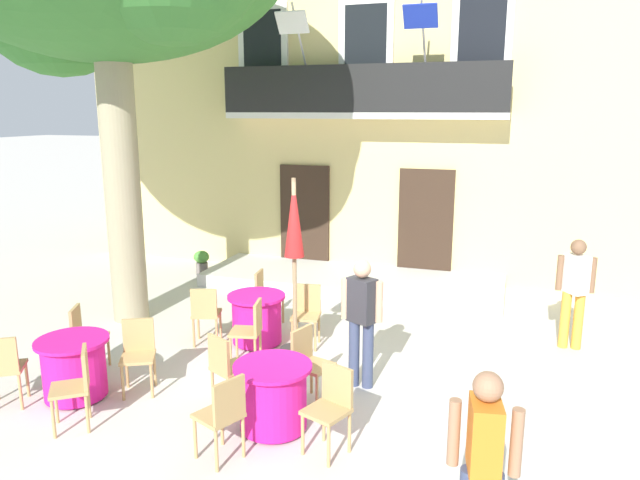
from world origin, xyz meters
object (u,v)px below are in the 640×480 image
at_px(pedestrian_by_tree, 483,462).
at_px(pedestrian_near_entrance, 575,288).
at_px(cafe_chair_near_tree_2, 251,328).
at_px(cafe_chair_middle_0, 331,403).
at_px(cafe_chair_front_2, 4,366).
at_px(cafe_umbrella, 294,241).
at_px(cafe_chair_near_tree_0, 265,294).
at_px(cafe_chair_near_tree_1, 206,311).
at_px(cafe_chair_middle_3, 223,412).
at_px(cafe_chair_front_3, 76,383).
at_px(cafe_chair_front_0, 138,351).
at_px(cafe_table_near_tree, 257,318).
at_px(cafe_table_front, 74,368).
at_px(ground_planter_left, 202,261).
at_px(cafe_chair_near_tree_3, 307,311).
at_px(cafe_table_middle, 273,396).
at_px(cafe_chair_front_1, 85,334).
at_px(pedestrian_mid_plaza, 362,316).
at_px(cafe_chair_middle_2, 227,366).
at_px(cafe_chair_middle_1, 309,360).

bearing_deg(pedestrian_by_tree, pedestrian_near_entrance, 78.33).
bearing_deg(cafe_chair_near_tree_2, cafe_chair_middle_0, -45.01).
bearing_deg(cafe_chair_front_2, cafe_umbrella, 43.83).
distance_m(cafe_chair_near_tree_0, cafe_chair_near_tree_1, 1.16).
distance_m(cafe_chair_middle_3, cafe_chair_front_3, 1.83).
bearing_deg(cafe_chair_front_0, cafe_chair_front_2, -144.24).
height_order(cafe_table_near_tree, cafe_chair_front_3, cafe_chair_front_3).
distance_m(cafe_table_near_tree, cafe_chair_middle_3, 3.07).
xyz_separation_m(cafe_chair_near_tree_0, cafe_chair_front_3, (-0.70, -3.57, 0.00)).
bearing_deg(cafe_table_front, cafe_table_near_tree, 58.60).
distance_m(cafe_chair_front_0, ground_planter_left, 5.35).
height_order(cafe_chair_middle_0, pedestrian_near_entrance, pedestrian_near_entrance).
xyz_separation_m(cafe_chair_near_tree_0, cafe_table_front, (-1.22, -3.01, -0.14)).
bearing_deg(cafe_chair_near_tree_3, cafe_chair_front_3, -117.98).
distance_m(cafe_table_middle, cafe_chair_front_1, 3.01).
xyz_separation_m(cafe_chair_front_1, pedestrian_near_entrance, (6.24, 2.92, 0.40)).
relative_size(cafe_chair_near_tree_2, pedestrian_mid_plaza, 0.55).
bearing_deg(cafe_chair_middle_2, pedestrian_by_tree, -29.53).
height_order(cafe_table_middle, cafe_chair_front_2, cafe_chair_front_2).
bearing_deg(cafe_chair_front_2, cafe_chair_near_tree_0, 62.49).
distance_m(cafe_table_middle, cafe_chair_middle_1, 0.77).
height_order(cafe_chair_middle_3, cafe_chair_front_2, same).
xyz_separation_m(cafe_chair_near_tree_2, pedestrian_near_entrance, (4.24, 2.01, 0.40)).
bearing_deg(cafe_umbrella, cafe_chair_front_2, -136.17).
bearing_deg(cafe_chair_middle_3, cafe_chair_near_tree_1, 122.25).
height_order(cafe_chair_middle_2, cafe_chair_front_0, same).
bearing_deg(cafe_table_middle, cafe_chair_middle_3, -107.97).
xyz_separation_m(cafe_table_near_tree, cafe_chair_front_1, (-1.77, -1.63, 0.14)).
distance_m(cafe_table_middle, cafe_chair_middle_0, 0.77).
relative_size(cafe_umbrella, pedestrian_by_tree, 1.56).
distance_m(cafe_chair_middle_0, cafe_chair_middle_1, 1.10).
xyz_separation_m(cafe_table_front, pedestrian_by_tree, (4.85, -1.32, 0.53)).
xyz_separation_m(cafe_chair_middle_0, pedestrian_near_entrance, (2.56, 3.69, 0.40)).
xyz_separation_m(cafe_chair_front_0, ground_planter_left, (-1.94, 4.98, -0.24)).
height_order(cafe_chair_front_1, cafe_chair_front_3, same).
xyz_separation_m(cafe_chair_near_tree_1, cafe_chair_front_1, (-1.08, -1.32, 0.00)).
bearing_deg(cafe_table_near_tree, pedestrian_mid_plaza, -25.64).
distance_m(cafe_chair_middle_2, cafe_chair_front_2, 2.61).
xyz_separation_m(cafe_umbrella, pedestrian_by_tree, (2.78, -3.42, -0.74)).
bearing_deg(cafe_table_middle, cafe_table_front, -178.07).
xyz_separation_m(cafe_chair_middle_2, cafe_chair_front_2, (-2.47, -0.83, 0.00)).
xyz_separation_m(cafe_chair_middle_0, cafe_table_front, (-3.30, 0.12, -0.14)).
relative_size(cafe_chair_near_tree_2, cafe_chair_middle_1, 1.00).
bearing_deg(cafe_chair_front_2, cafe_table_middle, 9.86).
height_order(cafe_chair_near_tree_0, pedestrian_near_entrance, pedestrian_near_entrance).
height_order(cafe_chair_near_tree_0, cafe_chair_front_0, same).
height_order(cafe_chair_middle_1, pedestrian_by_tree, pedestrian_by_tree).
xyz_separation_m(cafe_chair_near_tree_3, pedestrian_by_tree, (2.73, -3.79, 0.39)).
relative_size(cafe_chair_near_tree_3, cafe_table_middle, 1.05).
xyz_separation_m(cafe_chair_near_tree_2, cafe_umbrella, (0.45, 0.53, 1.14)).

